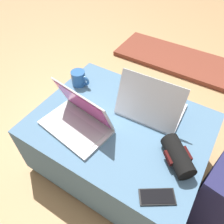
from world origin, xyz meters
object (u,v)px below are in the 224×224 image
Objects in this scene: wrist_brace at (178,156)px; coffee_mug at (79,78)px; laptop_far at (151,106)px; backpack at (223,196)px; cell_phone at (157,197)px; laptop_near at (78,119)px.

coffee_mug is (-0.71, 0.20, 0.00)m from wrist_brace.
backpack is (0.50, -0.15, -0.24)m from laptop_far.
laptop_far reaches higher than backpack.
cell_phone is 1.30× the size of coffee_mug.
laptop_near is 0.39m from laptop_far.
coffee_mug reaches higher than cell_phone.
backpack is at bearing 17.69° from laptop_near.
laptop_far is 2.80× the size of coffee_mug.
laptop_far reaches higher than laptop_near.
cell_phone is 0.32× the size of backpack.
wrist_brace is at bearing 112.30° from backpack.
cell_phone is at bearing -6.49° from laptop_near.
laptop_near is 1.10× the size of laptop_far.
cell_phone is 0.21m from wrist_brace.
wrist_brace is 0.74m from coffee_mug.
cell_phone is at bearing 116.53° from laptop_far.
laptop_near is at bearing -138.12° from cell_phone.
laptop_far is at bearing 0.85° from coffee_mug.
cell_phone is (0.51, -0.13, -0.04)m from laptop_near.
wrist_brace is at bearing 145.28° from cell_phone.
wrist_brace reaches higher than cell_phone.
laptop_far is 0.58m from backpack.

